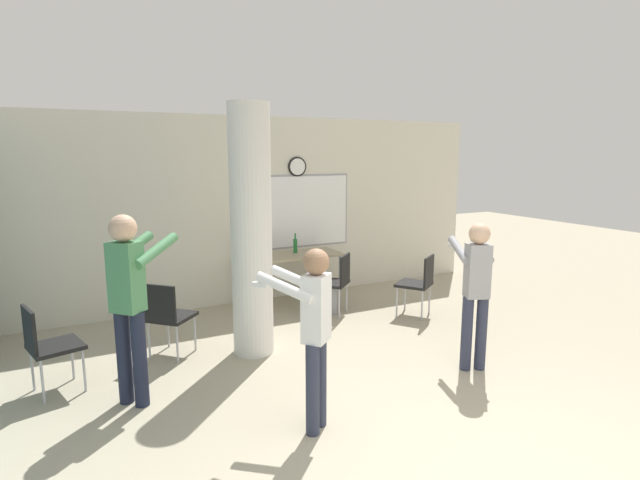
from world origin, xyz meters
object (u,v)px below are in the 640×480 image
(folding_table, at_px, (291,258))
(chair_mid_room, at_px, (419,281))
(chair_by_left_wall, at_px, (47,342))
(chair_near_pillar, at_px, (167,313))
(person_watching_back, at_px, (130,295))
(chair_table_right, at_px, (336,279))
(person_playing_front, at_px, (313,325))
(bottle_on_table, at_px, (295,245))
(person_playing_side, at_px, (476,284))

(folding_table, distance_m, chair_mid_room, 1.91)
(chair_by_left_wall, xyz_separation_m, chair_mid_room, (4.55, 0.24, 0.00))
(chair_near_pillar, height_order, person_watching_back, person_watching_back)
(folding_table, xyz_separation_m, chair_table_right, (0.38, -0.71, -0.20))
(chair_near_pillar, relative_size, person_playing_front, 0.57)
(chair_by_left_wall, height_order, person_playing_front, person_playing_front)
(bottle_on_table, distance_m, chair_table_right, 0.92)
(chair_table_right, xyz_separation_m, person_playing_front, (-1.61, -2.53, 0.39))
(chair_by_left_wall, bearing_deg, folding_table, 25.94)
(person_watching_back, bearing_deg, folding_table, 40.25)
(chair_mid_room, bearing_deg, person_watching_back, -168.37)
(folding_table, xyz_separation_m, bottle_on_table, (0.11, 0.08, 0.17))
(folding_table, height_order, bottle_on_table, bottle_on_table)
(person_watching_back, xyz_separation_m, person_playing_front, (1.25, -1.14, -0.13))
(bottle_on_table, relative_size, chair_by_left_wall, 0.34)
(chair_near_pillar, xyz_separation_m, chair_table_right, (2.39, 0.47, 0.00))
(person_watching_back, bearing_deg, person_playing_front, -42.30)
(person_watching_back, bearing_deg, chair_mid_room, 11.63)
(chair_near_pillar, height_order, chair_table_right, same)
(person_playing_side, height_order, person_watching_back, person_watching_back)
(bottle_on_table, relative_size, person_watching_back, 0.17)
(person_playing_side, distance_m, person_playing_front, 2.05)
(person_playing_side, relative_size, person_watching_back, 0.90)
(folding_table, distance_m, bottle_on_table, 0.22)
(person_playing_front, bearing_deg, chair_near_pillar, 110.95)
(chair_by_left_wall, xyz_separation_m, chair_near_pillar, (1.17, 0.36, 0.00))
(chair_near_pillar, bearing_deg, person_watching_back, -116.91)
(folding_table, height_order, chair_near_pillar, chair_near_pillar)
(chair_by_left_wall, height_order, chair_near_pillar, same)
(chair_mid_room, xyz_separation_m, person_watching_back, (-3.85, -0.79, 0.52))
(chair_by_left_wall, relative_size, chair_mid_room, 1.00)
(chair_mid_room, height_order, person_playing_side, person_playing_side)
(chair_near_pillar, relative_size, person_watching_back, 0.50)
(folding_table, xyz_separation_m, person_playing_front, (-1.23, -3.24, 0.19))
(chair_by_left_wall, xyz_separation_m, chair_table_right, (3.56, 0.84, 0.00))
(bottle_on_table, distance_m, person_playing_side, 3.11)
(chair_table_right, bearing_deg, bottle_on_table, 108.36)
(chair_table_right, height_order, person_playing_side, person_playing_side)
(chair_by_left_wall, bearing_deg, chair_mid_room, 3.00)
(chair_mid_room, xyz_separation_m, person_playing_front, (-2.60, -1.93, 0.39))
(chair_by_left_wall, distance_m, person_watching_back, 1.03)
(bottle_on_table, bearing_deg, person_playing_front, -112.00)
(bottle_on_table, height_order, person_playing_side, person_playing_side)
(chair_table_right, bearing_deg, chair_near_pillar, -168.84)
(chair_near_pillar, bearing_deg, folding_table, 30.44)
(person_playing_front, bearing_deg, bottle_on_table, 68.00)
(chair_near_pillar, bearing_deg, bottle_on_table, 30.71)
(chair_near_pillar, bearing_deg, chair_mid_room, -2.10)
(bottle_on_table, bearing_deg, chair_mid_room, -47.91)
(person_playing_front, bearing_deg, folding_table, 69.21)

